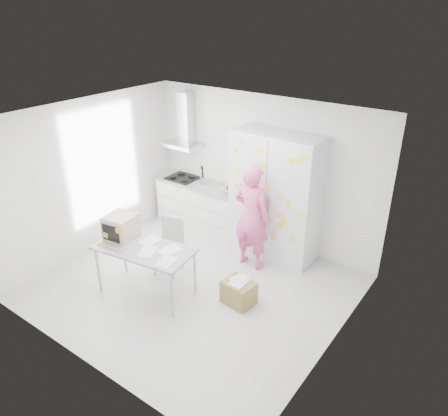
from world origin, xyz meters
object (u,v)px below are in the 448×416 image
Objects in this scene: desk at (129,236)px; cardboard_box at (239,292)px; person at (252,217)px; chair at (170,242)px.

desk is 1.84m from cardboard_box.
person is 1.93× the size of chair.
person is 1.16× the size of desk.
desk is at bearing -158.74° from cardboard_box.
person is at bearing 46.34° from desk.
desk reaches higher than chair.
chair is at bearing 44.39° from person.
person reaches higher than chair.
chair reaches higher than cardboard_box.
person is at bearing 30.62° from chair.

